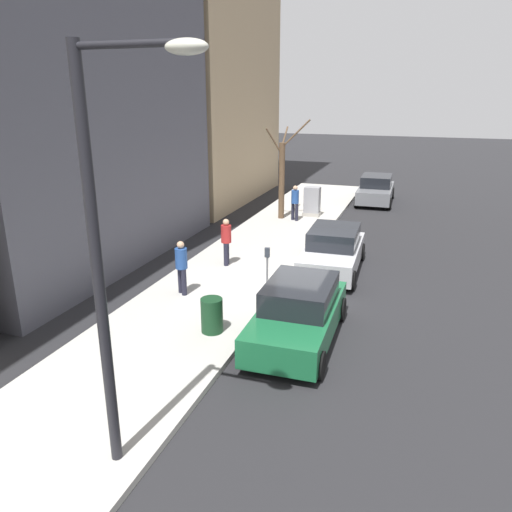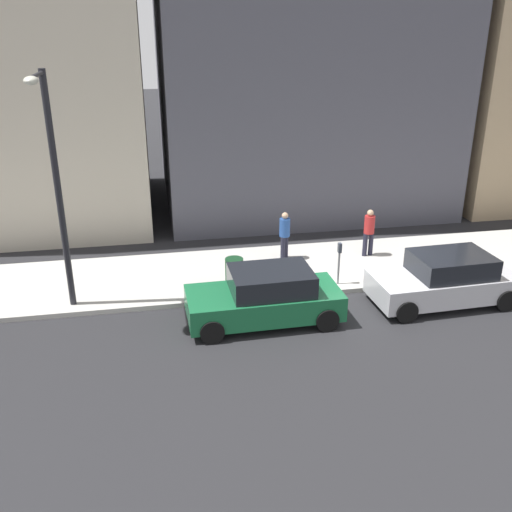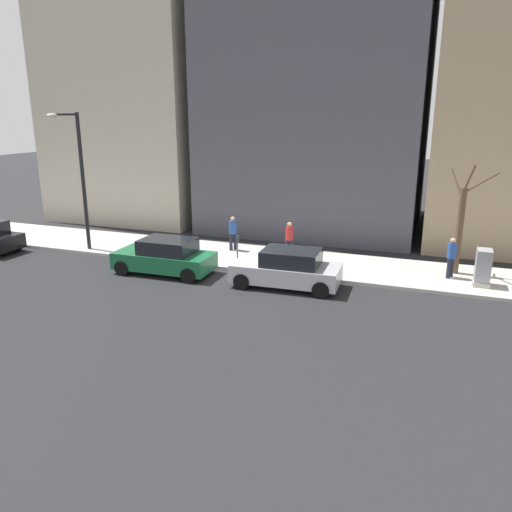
# 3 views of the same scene
# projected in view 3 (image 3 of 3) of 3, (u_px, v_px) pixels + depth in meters

# --- Properties ---
(ground_plane) EXTENTS (120.00, 120.00, 0.00)m
(ground_plane) POSITION_uv_depth(u_px,v_px,m) (248.00, 273.00, 21.37)
(ground_plane) COLOR #232326
(sidewalk) EXTENTS (4.00, 36.00, 0.15)m
(sidewalk) POSITION_uv_depth(u_px,v_px,m) (264.00, 259.00, 23.16)
(sidewalk) COLOR #B2AFA8
(sidewalk) RESTS_ON ground
(parked_car_silver) EXTENTS (2.06, 4.27, 1.52)m
(parked_car_silver) POSITION_uv_depth(u_px,v_px,m) (287.00, 269.00, 19.52)
(parked_car_silver) COLOR #B7B7BC
(parked_car_silver) RESTS_ON ground
(parked_car_green) EXTENTS (1.99, 4.23, 1.52)m
(parked_car_green) POSITION_uv_depth(u_px,v_px,m) (165.00, 257.00, 21.17)
(parked_car_green) COLOR #196038
(parked_car_green) RESTS_ON ground
(parking_meter) EXTENTS (0.14, 0.10, 1.35)m
(parking_meter) POSITION_uv_depth(u_px,v_px,m) (237.00, 247.00, 21.74)
(parking_meter) COLOR slate
(parking_meter) RESTS_ON sidewalk
(utility_box) EXTENTS (0.83, 0.61, 1.43)m
(utility_box) POSITION_uv_depth(u_px,v_px,m) (483.00, 268.00, 19.27)
(utility_box) COLOR #A8A399
(utility_box) RESTS_ON sidewalk
(streetlamp) EXTENTS (1.97, 0.32, 6.50)m
(streetlamp) POSITION_uv_depth(u_px,v_px,m) (78.00, 170.00, 23.37)
(streetlamp) COLOR black
(streetlamp) RESTS_ON sidewalk
(bare_tree) EXTENTS (1.92, 1.79, 4.66)m
(bare_tree) POSITION_uv_depth(u_px,v_px,m) (460.00, 227.00, 20.38)
(bare_tree) COLOR brown
(bare_tree) RESTS_ON sidewalk
(trash_bin) EXTENTS (0.56, 0.56, 0.90)m
(trash_bin) POSITION_uv_depth(u_px,v_px,m) (178.00, 247.00, 23.30)
(trash_bin) COLOR #14381E
(trash_bin) RESTS_ON sidewalk
(pedestrian_near_meter) EXTENTS (0.37, 0.36, 1.66)m
(pedestrian_near_meter) POSITION_uv_depth(u_px,v_px,m) (452.00, 255.00, 20.10)
(pedestrian_near_meter) COLOR #1E1E2D
(pedestrian_near_meter) RESTS_ON sidewalk
(pedestrian_midblock) EXTENTS (0.36, 0.39, 1.66)m
(pedestrian_midblock) POSITION_uv_depth(u_px,v_px,m) (289.00, 237.00, 22.99)
(pedestrian_midblock) COLOR #1E1E2D
(pedestrian_midblock) RESTS_ON sidewalk
(pedestrian_far_corner) EXTENTS (0.36, 0.36, 1.66)m
(pedestrian_far_corner) POSITION_uv_depth(u_px,v_px,m) (233.00, 231.00, 24.18)
(pedestrian_far_corner) COLOR #1E1E2D
(pedestrian_far_corner) RESTS_ON sidewalk
(office_tower_right) EXTENTS (9.70, 9.70, 16.29)m
(office_tower_right) POSITION_uv_depth(u_px,v_px,m) (144.00, 88.00, 32.13)
(office_tower_right) COLOR #BCB29E
(office_tower_right) RESTS_ON ground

